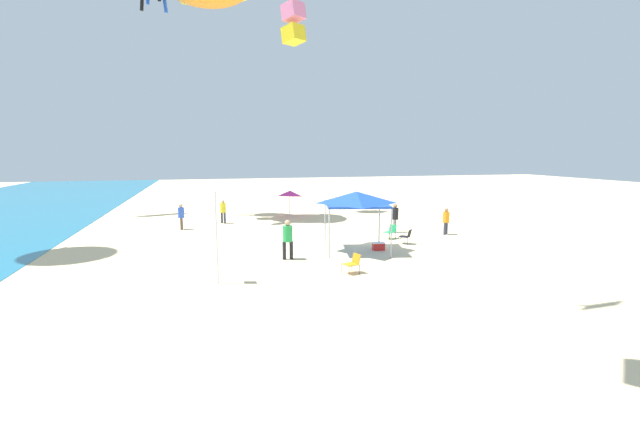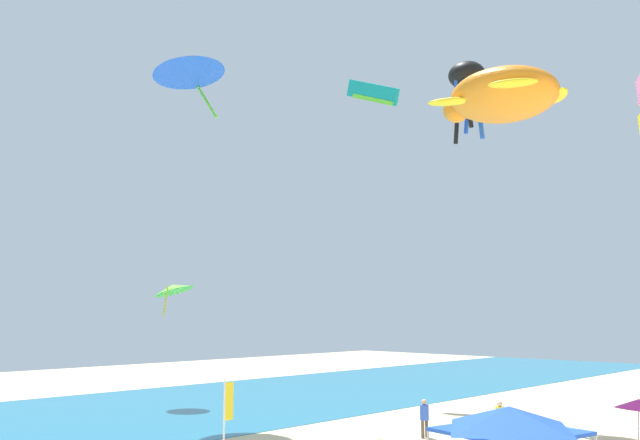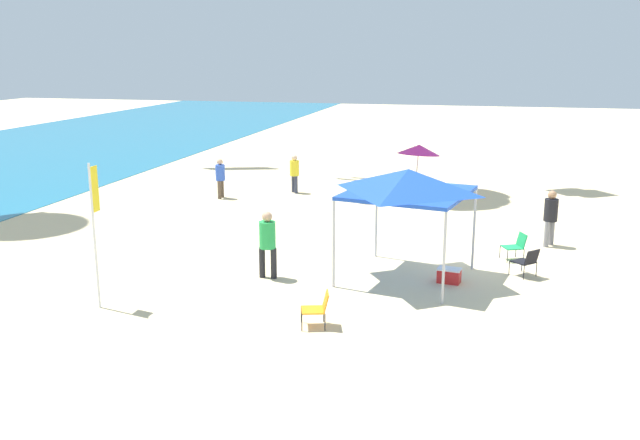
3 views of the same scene
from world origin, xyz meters
name	(u,v)px [view 2 (image 2 of 3)]	position (x,y,z in m)	size (l,w,h in m)	color
ocean_strip	(115,415)	(0.00, 27.43, 0.01)	(120.00, 20.10, 0.02)	teal
canopy_tent	(509,420)	(-2.60, 2.13, 2.69)	(3.74, 3.63, 3.05)	#B7B7BC
beach_umbrella	(639,404)	(10.11, 3.12, 1.81)	(1.96, 1.95, 2.15)	silver
banner_flag	(225,428)	(-6.63, 9.14, 2.15)	(0.36, 0.06, 3.58)	silver
person_watching_sky	(500,417)	(8.03, 8.34, 0.99)	(0.40, 0.40, 1.69)	#33384C
person_by_tent	(424,415)	(6.18, 11.08, 0.99)	(0.45, 0.40, 1.69)	brown
kite_delta_lime	(173,288)	(4.10, 28.29, 7.10)	(3.36, 3.37, 2.28)	#66D82D
kite_parafoil_teal	(373,93)	(15.67, 21.59, 20.98)	(1.40, 4.14, 2.51)	teal
kite_octopus_black	(467,79)	(13.46, 12.69, 19.11)	(2.15, 2.15, 4.77)	black
kite_turtle_orange	(501,97)	(10.46, 8.97, 16.44)	(6.60, 7.31, 2.88)	orange
kite_delta_blue	(188,68)	(1.94, 24.18, 19.72)	(5.24, 5.29, 3.49)	blue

